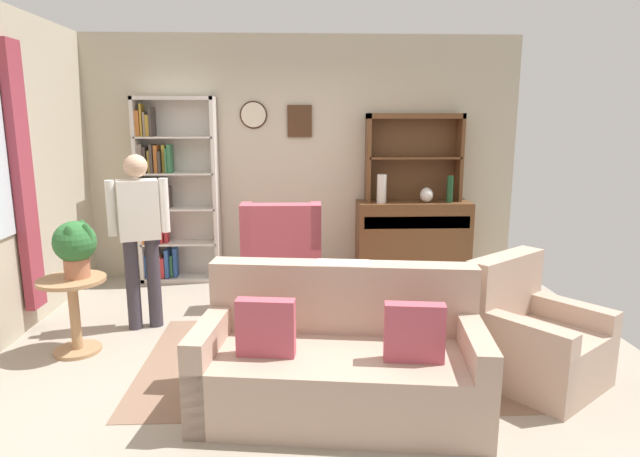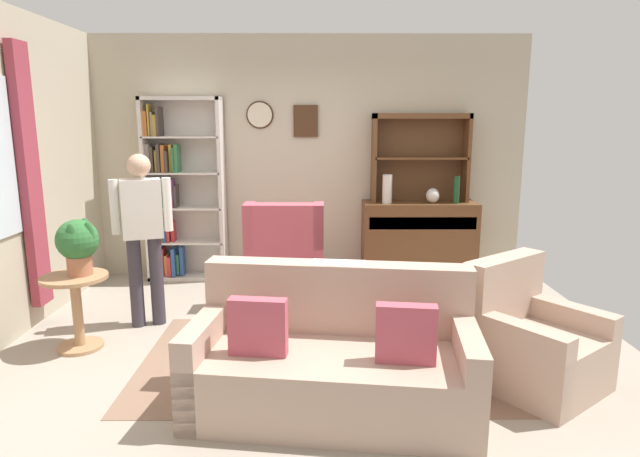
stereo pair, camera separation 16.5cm
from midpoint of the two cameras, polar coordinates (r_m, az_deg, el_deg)
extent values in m
cube|color=#9E9384|center=(4.61, -0.21, -12.30)|extent=(5.40, 4.60, 0.02)
cube|color=#BCB299|center=(6.36, -0.26, 7.46)|extent=(5.00, 0.06, 2.80)
cylinder|color=beige|center=(6.33, -5.66, 11.94)|extent=(0.28, 0.03, 0.28)
torus|color=#382314|center=(6.33, -5.66, 11.94)|extent=(0.31, 0.02, 0.31)
cube|color=#422816|center=(6.29, -0.77, 11.37)|extent=(0.28, 0.03, 0.36)
cube|color=#9E3847|center=(5.31, -27.72, 4.80)|extent=(0.08, 0.24, 2.30)
cube|color=#846651|center=(4.33, 2.53, -13.71)|extent=(2.97, 1.73, 0.01)
cube|color=silver|center=(6.47, -17.16, 3.90)|extent=(0.04, 0.30, 2.10)
cube|color=silver|center=(6.28, -9.61, 4.03)|extent=(0.04, 0.30, 2.10)
cube|color=silver|center=(6.31, -13.89, 13.28)|extent=(0.90, 0.30, 0.04)
cube|color=silver|center=(6.57, -13.03, -4.96)|extent=(0.90, 0.30, 0.04)
cube|color=silver|center=(6.50, -13.16, 4.14)|extent=(0.90, 0.01, 2.10)
cube|color=silver|center=(6.46, -13.20, -1.35)|extent=(0.86, 0.30, 0.02)
cube|color=#284C8C|center=(6.61, -16.47, -3.60)|extent=(0.03, 0.17, 0.26)
cube|color=#CC7233|center=(6.60, -16.16, -3.58)|extent=(0.03, 0.20, 0.27)
cube|color=#284C8C|center=(6.58, -15.88, -3.27)|extent=(0.02, 0.22, 0.34)
cube|color=#B22D33|center=(6.57, -15.57, -3.39)|extent=(0.03, 0.14, 0.32)
cube|color=#CC7233|center=(6.57, -15.21, -3.72)|extent=(0.04, 0.16, 0.24)
cube|color=#B22D33|center=(6.56, -14.85, -3.77)|extent=(0.04, 0.22, 0.23)
cube|color=#284C8C|center=(6.54, -14.45, -3.35)|extent=(0.04, 0.23, 0.33)
cube|color=#337247|center=(6.54, -14.09, -3.69)|extent=(0.03, 0.11, 0.25)
cube|color=#284C8C|center=(6.51, -13.72, -3.31)|extent=(0.04, 0.12, 0.34)
cube|color=silver|center=(6.39, -13.36, 2.18)|extent=(0.86, 0.30, 0.02)
cube|color=#CC7233|center=(6.51, -16.72, 0.19)|extent=(0.03, 0.24, 0.34)
cube|color=#284C8C|center=(6.50, -16.45, 0.10)|extent=(0.03, 0.24, 0.32)
cube|color=#284C8C|center=(6.50, -16.11, -0.32)|extent=(0.04, 0.23, 0.23)
cube|color=gold|center=(6.48, -15.75, 0.20)|extent=(0.03, 0.14, 0.35)
cube|color=#284C8C|center=(6.47, -15.36, -0.05)|extent=(0.03, 0.20, 0.29)
cube|color=#B22D33|center=(6.47, -15.02, -0.28)|extent=(0.03, 0.19, 0.24)
cube|color=#B22D33|center=(6.46, -14.63, -0.27)|extent=(0.04, 0.11, 0.24)
cube|color=silver|center=(6.34, -13.53, 5.79)|extent=(0.86, 0.30, 0.02)
cube|color=gray|center=(6.45, -16.86, 3.18)|extent=(0.03, 0.13, 0.22)
cube|color=gray|center=(6.43, -16.48, 3.59)|extent=(0.04, 0.21, 0.32)
cube|color=#337247|center=(6.42, -16.08, 3.60)|extent=(0.04, 0.20, 0.32)
cube|color=#B22D33|center=(6.41, -15.68, 3.20)|extent=(0.03, 0.14, 0.22)
cube|color=#337247|center=(6.40, -15.42, 3.68)|extent=(0.03, 0.23, 0.33)
cube|color=gray|center=(6.39, -15.04, 3.36)|extent=(0.03, 0.11, 0.26)
cube|color=#723F7F|center=(6.38, -14.71, 3.65)|extent=(0.04, 0.13, 0.32)
cube|color=#3F3833|center=(6.37, -14.33, 3.35)|extent=(0.03, 0.14, 0.25)
cube|color=silver|center=(6.31, -13.70, 9.43)|extent=(0.86, 0.30, 0.02)
cube|color=gray|center=(6.41, -17.05, 7.17)|extent=(0.04, 0.13, 0.32)
cube|color=#3F3833|center=(6.39, -16.63, 7.07)|extent=(0.04, 0.16, 0.29)
cube|color=gold|center=(6.38, -16.25, 6.89)|extent=(0.02, 0.13, 0.25)
cube|color=#3F3833|center=(6.37, -15.92, 7.21)|extent=(0.03, 0.22, 0.32)
cube|color=#CC7233|center=(6.36, -15.53, 7.18)|extent=(0.04, 0.17, 0.31)
cube|color=#3F3833|center=(6.35, -15.12, 6.91)|extent=(0.03, 0.23, 0.24)
cube|color=gold|center=(6.34, -14.80, 7.22)|extent=(0.03, 0.11, 0.31)
cube|color=#337247|center=(6.33, -14.50, 7.08)|extent=(0.02, 0.19, 0.28)
cube|color=#337247|center=(6.32, -14.22, 7.27)|extent=(0.04, 0.17, 0.32)
cube|color=#CC7233|center=(6.39, -17.26, 10.61)|extent=(0.04, 0.17, 0.28)
cube|color=gold|center=(6.38, -16.93, 10.96)|extent=(0.02, 0.16, 0.35)
cube|color=gray|center=(6.37, -16.64, 10.58)|extent=(0.02, 0.14, 0.26)
cube|color=gold|center=(6.36, -16.28, 10.47)|extent=(0.04, 0.18, 0.24)
cube|color=#3F3833|center=(6.35, -15.98, 10.88)|extent=(0.03, 0.23, 0.32)
cube|color=brown|center=(6.35, 11.18, -0.89)|extent=(1.30, 0.45, 0.82)
cube|color=brown|center=(6.20, 5.87, -5.41)|extent=(0.06, 0.06, 0.10)
cube|color=brown|center=(6.44, 16.58, -5.20)|extent=(0.06, 0.06, 0.10)
cube|color=brown|center=(6.54, 5.54, -4.52)|extent=(0.06, 0.06, 0.10)
cube|color=brown|center=(6.76, 15.74, -4.36)|extent=(0.06, 0.06, 0.10)
cube|color=#492C18|center=(6.10, 11.66, 0.55)|extent=(1.20, 0.01, 0.14)
cube|color=brown|center=(6.21, 6.53, 7.47)|extent=(0.04, 0.26, 1.00)
cube|color=brown|center=(6.42, 16.03, 7.24)|extent=(0.04, 0.26, 1.00)
cube|color=brown|center=(6.28, 11.53, 11.66)|extent=(1.10, 0.26, 0.06)
cube|color=brown|center=(6.30, 11.36, 7.38)|extent=(1.06, 0.26, 0.02)
cube|color=brown|center=(6.42, 11.14, 7.46)|extent=(1.10, 0.01, 1.00)
cylinder|color=beige|center=(6.10, 7.94, 4.18)|extent=(0.11, 0.11, 0.32)
ellipsoid|color=beige|center=(6.22, 12.65, 3.43)|extent=(0.15, 0.15, 0.17)
cylinder|color=#194223|center=(6.26, 15.05, 4.00)|extent=(0.07, 0.07, 0.31)
cube|color=tan|center=(3.57, 2.71, -15.85)|extent=(1.89, 1.07, 0.42)
cube|color=tan|center=(3.69, 3.16, -7.31)|extent=(1.81, 0.43, 0.48)
cube|color=tan|center=(3.68, -10.67, -13.63)|extent=(0.25, 0.86, 0.60)
cube|color=tan|center=(3.57, 16.58, -14.71)|extent=(0.25, 0.86, 0.60)
cube|color=#B74C5B|center=(3.36, -5.20, -10.39)|extent=(0.37, 0.15, 0.36)
cube|color=#B74C5B|center=(3.30, 10.58, -10.97)|extent=(0.37, 0.15, 0.36)
cube|color=white|center=(3.62, 3.21, -3.68)|extent=(0.38, 0.22, 0.00)
cube|color=tan|center=(4.19, 23.14, -12.65)|extent=(1.07, 1.07, 0.40)
cube|color=tan|center=(4.18, 20.03, -6.03)|extent=(0.71, 0.60, 0.48)
cube|color=tan|center=(3.91, 20.97, -13.01)|extent=(0.58, 0.71, 0.55)
cube|color=tan|center=(4.41, 25.21, -10.54)|extent=(0.58, 0.71, 0.55)
cube|color=#B74C5B|center=(5.66, -2.73, -5.34)|extent=(0.79, 0.81, 0.42)
cube|color=#B74C5B|center=(5.24, -2.97, -0.79)|extent=(0.78, 0.21, 0.63)
cube|color=#B74C5B|center=(5.25, 0.75, 0.30)|extent=(0.10, 0.28, 0.44)
cube|color=#B74C5B|center=(5.29, -6.64, 0.31)|extent=(0.10, 0.28, 0.44)
cylinder|color=#A87F56|center=(4.72, -23.79, -4.80)|extent=(0.52, 0.52, 0.03)
cylinder|color=#A87F56|center=(4.81, -23.49, -8.35)|extent=(0.08, 0.08, 0.59)
cylinder|color=#A87F56|center=(4.90, -23.22, -11.44)|extent=(0.36, 0.36, 0.03)
cylinder|color=#AD6B4C|center=(4.70, -23.29, -3.64)|extent=(0.19, 0.19, 0.15)
sphere|color=#2D6B33|center=(4.65, -23.49, -1.11)|extent=(0.33, 0.33, 0.33)
ellipsoid|color=#2D6B33|center=(4.74, -22.77, -0.35)|extent=(0.10, 0.06, 0.23)
ellipsoid|color=#2D6B33|center=(4.57, -22.44, -0.74)|extent=(0.10, 0.06, 0.23)
ellipsoid|color=#2D6B33|center=(4.54, -23.95, -0.95)|extent=(0.10, 0.06, 0.23)
cylinder|color=#38333D|center=(5.09, -18.11, -5.49)|extent=(0.15, 0.15, 0.82)
cylinder|color=#38333D|center=(5.10, -16.08, -5.35)|extent=(0.15, 0.15, 0.82)
cube|color=silver|center=(4.95, -17.55, 2.03)|extent=(0.39, 0.30, 0.52)
sphere|color=tan|center=(4.90, -17.82, 6.41)|extent=(0.25, 0.25, 0.20)
cylinder|color=silver|center=(4.94, -20.11, 2.15)|extent=(0.10, 0.10, 0.48)
cylinder|color=silver|center=(4.96, -15.03, 2.49)|extent=(0.10, 0.10, 0.48)
cube|color=brown|center=(4.32, 4.12, -8.05)|extent=(0.80, 0.50, 0.03)
cube|color=brown|center=(4.18, -0.86, -11.80)|extent=(0.05, 0.05, 0.39)
cube|color=brown|center=(4.24, 9.41, -11.63)|extent=(0.05, 0.05, 0.39)
cube|color=brown|center=(4.59, -0.81, -9.63)|extent=(0.05, 0.05, 0.39)
cube|color=brown|center=(4.64, 8.49, -9.51)|extent=(0.05, 0.05, 0.39)
cube|color=#284C8C|center=(4.34, 4.59, -7.53)|extent=(0.20, 0.11, 0.03)
cube|color=#B22D33|center=(4.33, 4.56, -7.16)|extent=(0.21, 0.15, 0.03)
cube|color=gray|center=(4.32, 4.62, -6.81)|extent=(0.18, 0.14, 0.03)
cube|color=gold|center=(4.32, 4.41, -6.40)|extent=(0.18, 0.12, 0.03)
camera|label=1|loc=(0.08, -88.95, 0.21)|focal=30.07mm
camera|label=2|loc=(0.08, 91.05, -0.21)|focal=30.07mm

